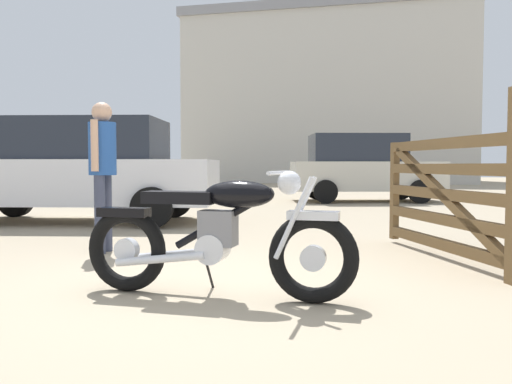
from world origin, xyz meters
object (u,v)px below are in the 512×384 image
at_px(vintage_motorcycle, 218,236).
at_px(timber_gate, 460,192).
at_px(bystander, 103,161).
at_px(red_hatchback_near, 363,167).
at_px(silver_sedan_mid, 70,167).
at_px(blue_hatchback_right, 73,166).

distance_m(vintage_motorcycle, timber_gate, 2.62).
relative_size(bystander, red_hatchback_near, 0.40).
bearing_deg(timber_gate, bystander, 69.25).
xyz_separation_m(vintage_motorcycle, silver_sedan_mid, (-3.55, 4.72, 0.49)).
distance_m(red_hatchback_near, blue_hatchback_right, 10.19).
distance_m(red_hatchback_near, silver_sedan_mid, 7.91).
xyz_separation_m(vintage_motorcycle, red_hatchback_near, (1.70, 10.64, 0.47)).
distance_m(timber_gate, red_hatchback_near, 9.05).
relative_size(red_hatchback_near, silver_sedan_mid, 0.85).
distance_m(vintage_motorcycle, silver_sedan_mid, 5.93).
xyz_separation_m(vintage_motorcycle, timber_gate, (2.07, 1.59, 0.25)).
height_order(vintage_motorcycle, bystander, bystander).
xyz_separation_m(bystander, silver_sedan_mid, (-1.88, 2.92, -0.08)).
relative_size(bystander, silver_sedan_mid, 0.34).
xyz_separation_m(silver_sedan_mid, blue_hatchback_right, (-4.47, 8.97, 0.00)).
relative_size(vintage_motorcycle, blue_hatchback_right, 0.43).
xyz_separation_m(vintage_motorcycle, blue_hatchback_right, (-8.02, 13.69, 0.49)).
bearing_deg(vintage_motorcycle, silver_sedan_mid, 133.73).
relative_size(timber_gate, silver_sedan_mid, 0.51).
xyz_separation_m(bystander, blue_hatchback_right, (-6.35, 11.89, -0.08)).
bearing_deg(bystander, red_hatchback_near, 70.04).
distance_m(vintage_motorcycle, bystander, 2.52).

